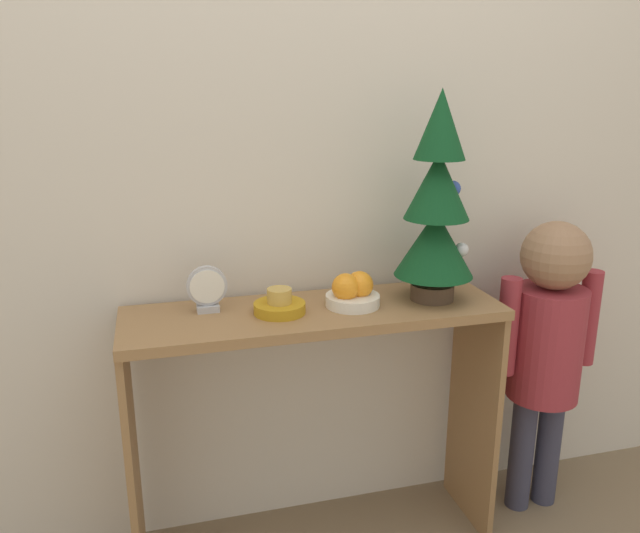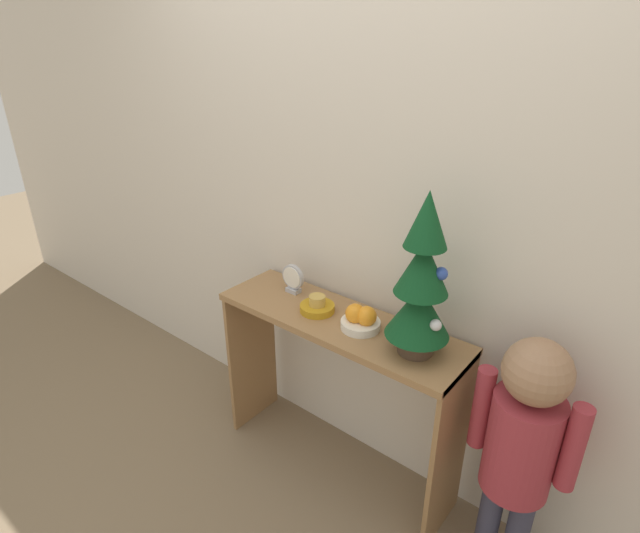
# 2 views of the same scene
# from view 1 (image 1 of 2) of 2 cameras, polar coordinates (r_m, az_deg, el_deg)

# --- Properties ---
(back_wall) EXTENTS (7.00, 0.05, 2.50)m
(back_wall) POSITION_cam_1_polar(r_m,az_deg,el_deg) (1.93, -2.16, 10.68)
(back_wall) COLOR beige
(back_wall) RESTS_ON ground_plane
(console_table) EXTENTS (1.11, 0.34, 0.81)m
(console_table) POSITION_cam_1_polar(r_m,az_deg,el_deg) (1.90, -0.47, -9.51)
(console_table) COLOR olive
(console_table) RESTS_ON ground_plane
(mini_tree) EXTENTS (0.24, 0.24, 0.62)m
(mini_tree) POSITION_cam_1_polar(r_m,az_deg,el_deg) (1.86, 10.63, 5.52)
(mini_tree) COLOR #4C3828
(mini_tree) RESTS_ON console_table
(fruit_bowl) EXTENTS (0.16, 0.16, 0.10)m
(fruit_bowl) POSITION_cam_1_polar(r_m,az_deg,el_deg) (1.84, 3.00, -2.37)
(fruit_bowl) COLOR silver
(fruit_bowl) RESTS_ON console_table
(singing_bowl) EXTENTS (0.15, 0.15, 0.07)m
(singing_bowl) POSITION_cam_1_polar(r_m,az_deg,el_deg) (1.79, -3.72, -3.53)
(singing_bowl) COLOR #B78419
(singing_bowl) RESTS_ON console_table
(desk_clock) EXTENTS (0.12, 0.04, 0.14)m
(desk_clock) POSITION_cam_1_polar(r_m,az_deg,el_deg) (1.81, -10.28, -2.08)
(desk_clock) COLOR #B2B2B7
(desk_clock) RESTS_ON console_table
(child_figure) EXTENTS (0.37, 0.24, 1.03)m
(child_figure) POSITION_cam_1_polar(r_m,az_deg,el_deg) (2.20, 20.07, -5.94)
(child_figure) COLOR #38384C
(child_figure) RESTS_ON ground_plane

